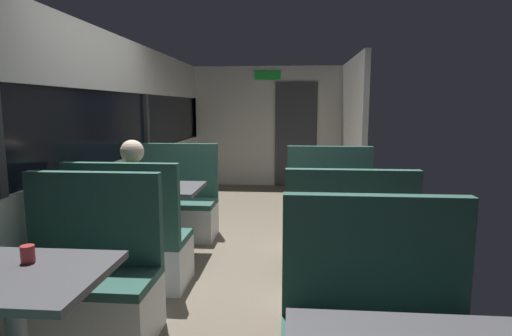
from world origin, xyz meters
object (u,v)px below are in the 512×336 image
(bench_mid_window_facing_entry, at_px, (176,209))
(bench_rear_aisle_facing_end, at_px, (346,265))
(dining_table_mid_window, at_px, (156,196))
(bench_near_window_facing_entry, at_px, (86,290))
(seated_passenger, at_px, (134,223))
(bench_mid_window_facing_end, at_px, (132,249))
(dining_table_rear_aisle, at_px, (337,204))
(dining_table_near_window, at_px, (13,292))
(bench_rear_aisle_facing_entry, at_px, (330,217))
(coffee_cup_primary, at_px, (28,254))

(bench_mid_window_facing_entry, bearing_deg, bench_rear_aisle_facing_end, -41.77)
(bench_rear_aisle_facing_end, bearing_deg, dining_table_mid_window, 153.32)
(bench_near_window_facing_entry, height_order, bench_mid_window_facing_entry, same)
(bench_mid_window_facing_entry, bearing_deg, seated_passenger, -90.00)
(bench_mid_window_facing_end, height_order, dining_table_rear_aisle, bench_mid_window_facing_end)
(bench_mid_window_facing_entry, relative_size, bench_rear_aisle_facing_end, 1.00)
(bench_near_window_facing_entry, distance_m, seated_passenger, 0.90)
(bench_near_window_facing_entry, bearing_deg, bench_mid_window_facing_entry, 90.00)
(bench_rear_aisle_facing_end, bearing_deg, bench_mid_window_facing_entry, 138.23)
(dining_table_near_window, bearing_deg, dining_table_mid_window, 90.00)
(bench_near_window_facing_entry, xyz_separation_m, dining_table_mid_window, (0.00, 1.50, 0.31))
(bench_mid_window_facing_end, xyz_separation_m, bench_mid_window_facing_entry, (0.00, 1.40, 0.00))
(dining_table_near_window, distance_m, seated_passenger, 1.58)
(bench_mid_window_facing_end, xyz_separation_m, bench_rear_aisle_facing_end, (1.79, -0.20, 0.00))
(bench_rear_aisle_facing_end, xyz_separation_m, seated_passenger, (-1.79, 0.27, 0.21))
(bench_mid_window_facing_end, bearing_deg, bench_mid_window_facing_entry, 90.00)
(bench_mid_window_facing_end, distance_m, bench_mid_window_facing_entry, 1.40)
(bench_near_window_facing_entry, xyz_separation_m, seated_passenger, (0.00, 0.88, 0.21))
(bench_rear_aisle_facing_end, xyz_separation_m, bench_rear_aisle_facing_entry, (0.00, 1.40, 0.00))
(dining_table_mid_window, relative_size, bench_rear_aisle_facing_entry, 0.82)
(dining_table_near_window, relative_size, bench_near_window_facing_entry, 0.82)
(dining_table_near_window, xyz_separation_m, coffee_cup_primary, (0.00, 0.13, 0.15))
(dining_table_mid_window, xyz_separation_m, bench_mid_window_facing_end, (0.00, -0.70, -0.31))
(bench_rear_aisle_facing_end, bearing_deg, seated_passenger, 171.35)
(dining_table_near_window, distance_m, bench_rear_aisle_facing_end, 2.24)
(coffee_cup_primary, bearing_deg, bench_mid_window_facing_entry, 90.00)
(dining_table_near_window, bearing_deg, bench_near_window_facing_entry, 90.00)
(bench_mid_window_facing_end, relative_size, bench_rear_aisle_facing_entry, 1.00)
(dining_table_rear_aisle, bearing_deg, bench_rear_aisle_facing_entry, 90.00)
(bench_rear_aisle_facing_entry, bearing_deg, bench_near_window_facing_entry, -131.81)
(coffee_cup_primary, bearing_deg, dining_table_mid_window, 90.00)
(dining_table_mid_window, bearing_deg, dining_table_near_window, -90.00)
(bench_rear_aisle_facing_end, distance_m, seated_passenger, 1.82)
(dining_table_near_window, height_order, bench_near_window_facing_entry, bench_near_window_facing_entry)
(coffee_cup_primary, bearing_deg, seated_passenger, 90.01)
(coffee_cup_primary, bearing_deg, bench_near_window_facing_entry, 90.01)
(bench_mid_window_facing_entry, xyz_separation_m, dining_table_rear_aisle, (1.79, -0.90, 0.31))
(dining_table_rear_aisle, xyz_separation_m, seated_passenger, (-1.79, -0.43, -0.10))
(dining_table_mid_window, height_order, seated_passenger, seated_passenger)
(bench_mid_window_facing_entry, bearing_deg, dining_table_near_window, -90.00)
(dining_table_rear_aisle, relative_size, bench_rear_aisle_facing_entry, 0.82)
(dining_table_rear_aisle, distance_m, bench_rear_aisle_facing_end, 0.77)
(seated_passenger, bearing_deg, coffee_cup_primary, -89.99)
(bench_mid_window_facing_end, xyz_separation_m, bench_rear_aisle_facing_entry, (1.79, 1.20, 0.00))
(dining_table_mid_window, bearing_deg, bench_mid_window_facing_entry, 90.00)
(bench_mid_window_facing_end, bearing_deg, bench_near_window_facing_entry, -90.00)
(dining_table_near_window, distance_m, bench_mid_window_facing_entry, 2.92)
(dining_table_mid_window, bearing_deg, bench_near_window_facing_entry, -90.00)
(dining_table_mid_window, xyz_separation_m, bench_mid_window_facing_entry, (0.00, 0.70, -0.31))
(bench_near_window_facing_entry, relative_size, seated_passenger, 0.87)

